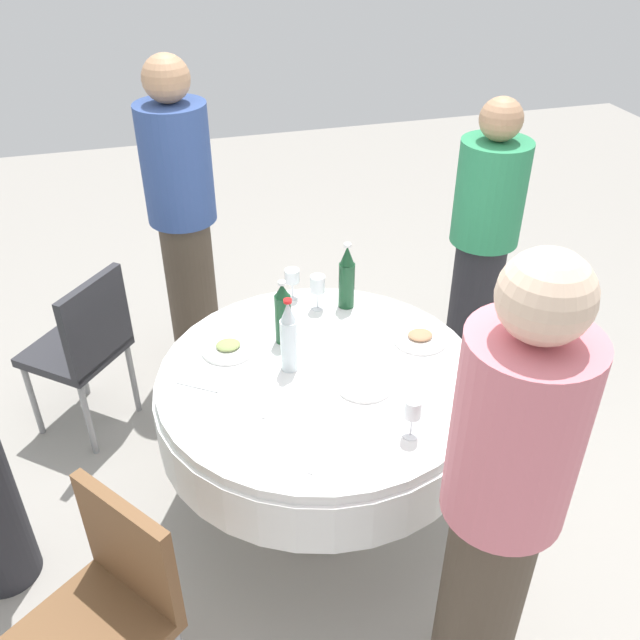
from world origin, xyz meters
name	(u,v)px	position (x,y,z in m)	size (l,w,h in m)	color
ground_plane	(320,501)	(0.00, 0.00, 0.00)	(10.00, 10.00, 0.00)	gray
dining_table	(320,401)	(0.00, 0.00, 0.59)	(1.30, 1.30, 0.74)	white
bottle_dark_green_inner	(283,314)	(0.09, -0.24, 0.87)	(0.07, 0.07, 0.29)	#194728
bottle_clear_left	(289,337)	(0.11, -0.06, 0.89)	(0.07, 0.07, 0.32)	silver
bottle_dark_green_front	(347,278)	(-0.24, -0.43, 0.89)	(0.07, 0.07, 0.31)	#194728
wine_glass_west	(318,285)	(-0.11, -0.45, 0.86)	(0.07, 0.07, 0.16)	white
wine_glass_outer	(413,411)	(-0.21, 0.43, 0.85)	(0.06, 0.06, 0.16)	white
wine_glass_east	(292,277)	(-0.03, -0.56, 0.85)	(0.07, 0.07, 0.15)	white
plate_south	(364,384)	(-0.14, 0.12, 0.75)	(0.22, 0.22, 0.02)	white
plate_mid	(228,348)	(0.32, -0.24, 0.75)	(0.22, 0.22, 0.04)	white
plate_rear	(420,338)	(-0.46, -0.10, 0.75)	(0.23, 0.23, 0.04)	white
knife_left	(197,386)	(0.47, -0.04, 0.74)	(0.18, 0.02, 0.01)	silver
knife_front	(267,402)	(0.24, 0.12, 0.74)	(0.18, 0.02, 0.01)	silver
knife_west	(322,456)	(0.11, 0.44, 0.74)	(0.18, 0.02, 0.01)	silver
person_inner	(483,243)	(-1.05, -0.72, 0.80)	(0.34, 0.34, 1.53)	#26262B
person_left	(183,220)	(0.39, -1.18, 0.90)	(0.34, 0.34, 1.70)	#4C3F33
person_west	(501,505)	(-0.27, 0.91, 0.90)	(0.34, 0.34, 1.70)	#4C3F33
chair_east	(110,601)	(0.85, 0.65, 0.52)	(0.56, 0.56, 0.87)	brown
chair_near	(85,343)	(0.93, -0.78, 0.52)	(0.56, 0.56, 0.87)	#2D2D33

